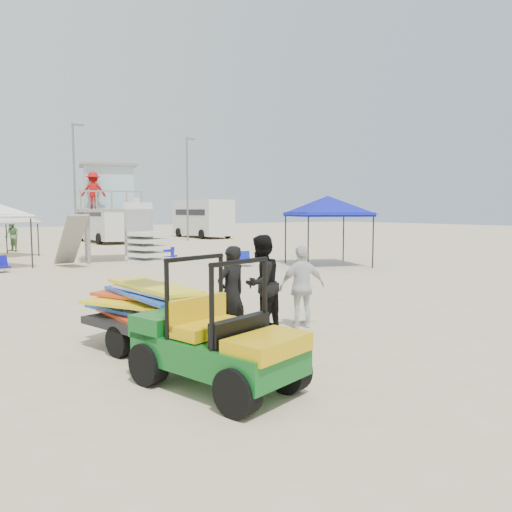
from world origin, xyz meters
TOP-DOWN VIEW (x-y plane):
  - ground at (0.00, 0.00)m, footprint 140.00×140.00m
  - utility_cart at (-2.98, -1.02)m, footprint 1.67×2.49m
  - surf_trailer at (-2.98, 1.31)m, footprint 1.81×2.64m
  - man_left at (-1.46, 1.01)m, footprint 0.70×0.53m
  - man_mid at (-0.61, 1.26)m, footprint 1.13×1.03m
  - man_right at (0.24, 1.01)m, footprint 1.06×0.65m
  - lifeguard_tower at (1.50, 16.44)m, footprint 3.34×3.34m
  - canopy_blue at (8.68, 9.20)m, footprint 3.87×3.87m
  - beach_chair_a at (-3.31, 14.57)m, footprint 0.66×0.72m
  - beach_chair_b at (5.58, 10.96)m, footprint 0.63×0.68m
  - beach_chair_c at (3.97, 15.02)m, footprint 0.74×0.86m
  - rv_mid_right at (6.00, 29.99)m, footprint 2.64×7.00m
  - rv_far_right at (15.00, 31.49)m, footprint 2.64×6.60m
  - light_pole_left at (3.00, 27.00)m, footprint 0.14×0.14m
  - light_pole_right at (12.00, 28.50)m, footprint 0.14×0.14m

SIDE VIEW (x-z plane):
  - ground at x=0.00m, z-range 0.00..0.00m
  - beach_chair_a at x=-3.31m, z-range -0.01..0.63m
  - beach_chair_b at x=5.58m, z-range -0.01..0.63m
  - beach_chair_c at x=3.97m, z-range -0.01..0.63m
  - utility_cart at x=-2.98m, z-range -0.06..1.67m
  - man_right at x=0.24m, z-range 0.00..1.68m
  - man_left at x=-1.46m, z-range 0.00..1.74m
  - surf_trailer at x=-2.98m, z-range -0.20..2.01m
  - man_mid at x=-0.61m, z-range 0.00..1.90m
  - rv_far_right at x=15.00m, z-range 0.17..3.42m
  - rv_mid_right at x=6.00m, z-range 0.17..3.42m
  - canopy_blue at x=8.68m, z-range 1.15..4.55m
  - lifeguard_tower at x=1.50m, z-range 1.08..5.48m
  - light_pole_left at x=3.00m, z-range 0.00..8.00m
  - light_pole_right at x=12.00m, z-range 0.00..8.00m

